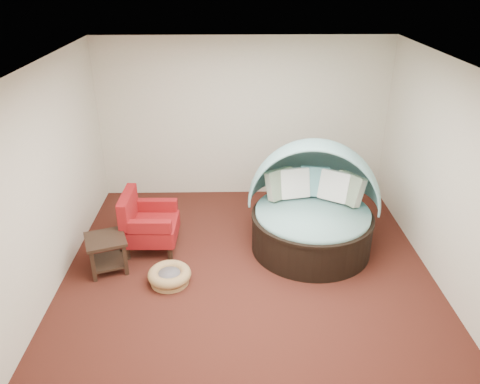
{
  "coord_description": "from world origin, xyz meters",
  "views": [
    {
      "loc": [
        -0.22,
        -5.33,
        3.82
      ],
      "look_at": [
        -0.1,
        0.6,
        0.92
      ],
      "focal_mm": 35.0,
      "sensor_mm": 36.0,
      "label": 1
    }
  ],
  "objects_px": {
    "canopy_daybed": "(313,200)",
    "pet_basket": "(170,276)",
    "red_armchair": "(147,223)",
    "side_table": "(107,249)"
  },
  "relations": [
    {
      "from": "pet_basket",
      "to": "side_table",
      "type": "bearing_deg",
      "value": 159.97
    },
    {
      "from": "canopy_daybed",
      "to": "side_table",
      "type": "relative_size",
      "value": 3.12
    },
    {
      "from": "canopy_daybed",
      "to": "side_table",
      "type": "bearing_deg",
      "value": -158.13
    },
    {
      "from": "side_table",
      "to": "canopy_daybed",
      "type": "bearing_deg",
      "value": 11.32
    },
    {
      "from": "canopy_daybed",
      "to": "pet_basket",
      "type": "distance_m",
      "value": 2.3
    },
    {
      "from": "pet_basket",
      "to": "red_armchair",
      "type": "bearing_deg",
      "value": 115.3
    },
    {
      "from": "pet_basket",
      "to": "red_armchair",
      "type": "xyz_separation_m",
      "value": [
        -0.41,
        0.87,
        0.31
      ]
    },
    {
      "from": "canopy_daybed",
      "to": "side_table",
      "type": "height_order",
      "value": "canopy_daybed"
    },
    {
      "from": "canopy_daybed",
      "to": "side_table",
      "type": "xyz_separation_m",
      "value": [
        -2.89,
        -0.58,
        -0.42
      ]
    },
    {
      "from": "pet_basket",
      "to": "side_table",
      "type": "height_order",
      "value": "side_table"
    }
  ]
}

